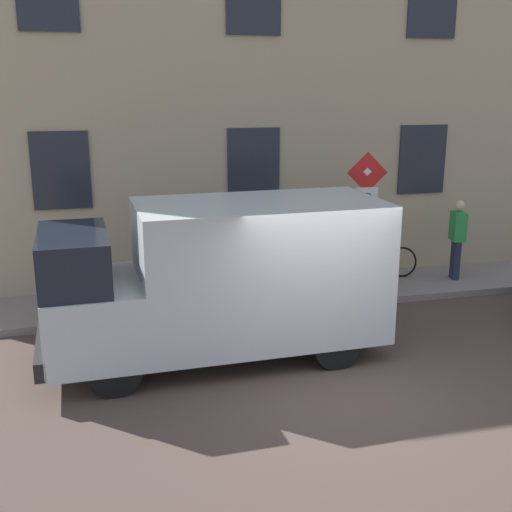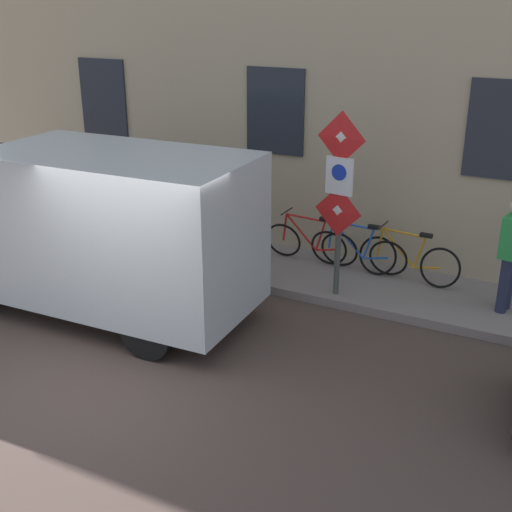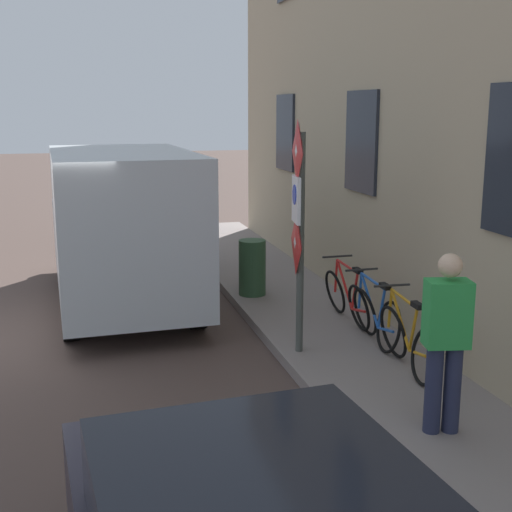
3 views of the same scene
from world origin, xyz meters
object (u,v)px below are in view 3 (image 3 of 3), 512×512
(delivery_van, at_px, (120,223))
(bicycle_orange, at_px, (406,337))
(bicycle_blue, at_px, (375,316))
(pedestrian, at_px, (446,337))
(sign_post_stacked, at_px, (297,215))
(litter_bin, at_px, (252,267))
(bicycle_red, at_px, (349,298))

(delivery_van, bearing_deg, bicycle_orange, -145.69)
(bicycle_blue, distance_m, pedestrian, 2.54)
(bicycle_orange, bearing_deg, bicycle_blue, 2.97)
(sign_post_stacked, xyz_separation_m, bicycle_orange, (1.07, -0.86, -1.35))
(bicycle_orange, height_order, litter_bin, litter_bin)
(sign_post_stacked, height_order, pedestrian, sign_post_stacked)
(bicycle_orange, height_order, bicycle_red, same)
(bicycle_red, xyz_separation_m, pedestrian, (-0.42, -3.30, 0.56))
(bicycle_blue, bearing_deg, sign_post_stacked, 90.22)
(sign_post_stacked, distance_m, bicycle_orange, 1.93)
(delivery_van, bearing_deg, sign_post_stacked, -151.21)
(litter_bin, bearing_deg, sign_post_stacked, -93.12)
(bicycle_blue, distance_m, bicycle_red, 0.86)
(bicycle_blue, xyz_separation_m, pedestrian, (-0.42, -2.44, 0.56))
(delivery_van, xyz_separation_m, bicycle_orange, (2.97, -4.04, -0.82))
(bicycle_red, height_order, litter_bin, litter_bin)
(delivery_van, distance_m, pedestrian, 6.17)
(sign_post_stacked, height_order, bicycle_red, sign_post_stacked)
(delivery_van, relative_size, litter_bin, 6.00)
(delivery_van, xyz_separation_m, pedestrian, (2.55, -5.62, -0.26))
(delivery_van, bearing_deg, pedestrian, -157.62)
(bicycle_orange, bearing_deg, pedestrian, 167.89)
(sign_post_stacked, bearing_deg, bicycle_blue, 0.19)
(pedestrian, relative_size, litter_bin, 1.91)
(bicycle_blue, bearing_deg, delivery_van, 43.09)
(litter_bin, bearing_deg, pedestrian, -84.45)
(bicycle_orange, bearing_deg, bicycle_red, 2.97)
(bicycle_red, bearing_deg, bicycle_orange, 179.08)
(bicycle_red, bearing_deg, litter_bin, 25.55)
(sign_post_stacked, bearing_deg, bicycle_orange, -38.65)
(bicycle_blue, height_order, bicycle_red, same)
(bicycle_blue, bearing_deg, litter_bin, 18.82)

